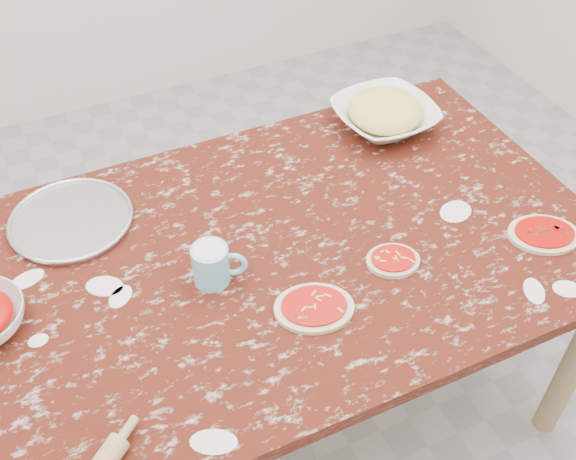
{
  "coord_description": "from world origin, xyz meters",
  "views": [
    {
      "loc": [
        -0.5,
        -1.09,
        1.98
      ],
      "look_at": [
        0.0,
        0.0,
        0.8
      ],
      "focal_mm": 42.03,
      "sensor_mm": 36.0,
      "label": 1
    }
  ],
  "objects_px": {
    "worktable": "(288,266)",
    "flour_mug": "(213,264)",
    "pizza_tray": "(71,221)",
    "cheese_bowl": "(385,116)"
  },
  "relations": [
    {
      "from": "worktable",
      "to": "pizza_tray",
      "type": "distance_m",
      "value": 0.58
    },
    {
      "from": "pizza_tray",
      "to": "flour_mug",
      "type": "xyz_separation_m",
      "value": [
        0.27,
        -0.34,
        0.05
      ]
    },
    {
      "from": "worktable",
      "to": "flour_mug",
      "type": "relative_size",
      "value": 12.51
    },
    {
      "from": "worktable",
      "to": "cheese_bowl",
      "type": "relative_size",
      "value": 5.34
    },
    {
      "from": "cheese_bowl",
      "to": "flour_mug",
      "type": "relative_size",
      "value": 2.35
    },
    {
      "from": "worktable",
      "to": "flour_mug",
      "type": "bearing_deg",
      "value": -171.19
    },
    {
      "from": "worktable",
      "to": "flour_mug",
      "type": "xyz_separation_m",
      "value": [
        -0.21,
        -0.03,
        0.14
      ]
    },
    {
      "from": "pizza_tray",
      "to": "flour_mug",
      "type": "relative_size",
      "value": 2.48
    },
    {
      "from": "pizza_tray",
      "to": "worktable",
      "type": "bearing_deg",
      "value": -32.79
    },
    {
      "from": "pizza_tray",
      "to": "cheese_bowl",
      "type": "bearing_deg",
      "value": 1.58
    }
  ]
}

